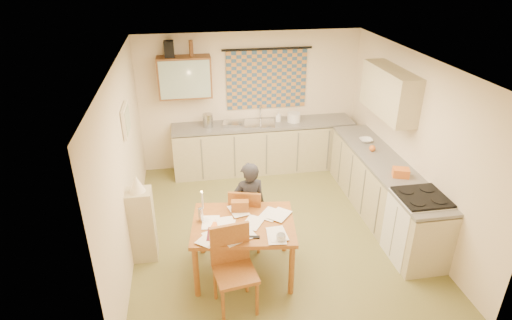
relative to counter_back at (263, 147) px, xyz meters
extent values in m
cube|color=olive|center=(-0.20, -1.95, -0.46)|extent=(4.00, 4.50, 0.02)
cube|color=white|center=(-0.20, -1.95, 2.06)|extent=(4.00, 4.50, 0.02)
cube|color=beige|center=(-0.20, 0.31, 0.80)|extent=(4.00, 0.02, 2.50)
cube|color=beige|center=(-0.20, -4.21, 0.80)|extent=(4.00, 0.02, 2.50)
cube|color=beige|center=(-2.21, -1.95, 0.80)|extent=(0.02, 4.50, 2.50)
cube|color=beige|center=(1.81, -1.95, 0.80)|extent=(0.02, 4.50, 2.50)
cube|color=#305172|center=(0.10, 0.27, 1.20)|extent=(1.45, 0.03, 1.05)
cylinder|color=black|center=(0.10, 0.25, 1.75)|extent=(1.60, 0.04, 0.04)
cube|color=brown|center=(-1.35, 0.13, 1.35)|extent=(0.90, 0.34, 0.70)
cube|color=#99B2A5|center=(-1.35, -0.04, 1.35)|extent=(0.84, 0.02, 0.64)
cube|color=tan|center=(1.63, -1.40, 1.40)|extent=(0.34, 1.30, 0.70)
cube|color=#F0E6C7|center=(-2.17, -1.55, 1.25)|extent=(0.04, 0.50, 0.40)
cube|color=beige|center=(-2.14, -1.55, 1.25)|extent=(0.01, 0.42, 0.32)
cube|color=tan|center=(0.00, 0.00, -0.02)|extent=(3.30, 0.60, 0.86)
cube|color=#5C5A57|center=(0.00, 0.00, 0.45)|extent=(3.30, 0.62, 0.04)
cube|color=tan|center=(1.50, -1.86, -0.02)|extent=(0.60, 2.95, 0.86)
cube|color=#5C5A57|center=(1.50, -1.86, 0.45)|extent=(0.62, 2.95, 0.04)
cube|color=white|center=(1.50, -2.90, 0.01)|extent=(0.62, 0.62, 0.93)
cube|color=black|center=(1.50, -2.90, 0.49)|extent=(0.59, 0.59, 0.03)
cube|color=silver|center=(-0.07, 0.00, 0.43)|extent=(0.62, 0.53, 0.10)
cylinder|color=silver|center=(-0.03, 0.18, 0.61)|extent=(0.03, 0.03, 0.28)
cube|color=silver|center=(-0.56, 0.00, 0.50)|extent=(0.40, 0.37, 0.06)
cylinder|color=silver|center=(-1.00, 0.00, 0.59)|extent=(0.22, 0.22, 0.24)
cylinder|color=white|center=(0.56, 0.00, 0.55)|extent=(0.30, 0.30, 0.16)
imported|color=white|center=(0.29, 0.05, 0.56)|extent=(0.14, 0.15, 0.19)
imported|color=white|center=(1.50, -1.09, 0.49)|extent=(0.23, 0.23, 0.05)
cube|color=orange|center=(1.50, -2.31, 0.53)|extent=(0.26, 0.22, 0.12)
sphere|color=orange|center=(1.45, -1.46, 0.52)|extent=(0.10, 0.10, 0.10)
cube|color=black|center=(-1.57, 0.13, 1.83)|extent=(0.16, 0.20, 0.26)
cylinder|color=#195926|center=(-1.53, 0.13, 1.83)|extent=(0.07, 0.07, 0.26)
cylinder|color=brown|center=(-1.21, 0.13, 1.83)|extent=(0.09, 0.09, 0.26)
cube|color=brown|center=(-0.77, -2.81, 0.27)|extent=(1.36, 1.10, 0.05)
cube|color=brown|center=(-0.65, -2.25, 0.01)|extent=(0.53, 0.53, 0.04)
cube|color=brown|center=(-0.70, -2.44, 0.26)|extent=(0.42, 0.16, 0.47)
cube|color=brown|center=(-0.96, -3.40, 0.04)|extent=(0.52, 0.52, 0.04)
cube|color=brown|center=(-0.98, -3.20, 0.31)|extent=(0.46, 0.11, 0.50)
imported|color=black|center=(-0.62, -2.28, 0.19)|extent=(0.57, 0.46, 1.29)
cube|color=tan|center=(-2.04, -2.29, 0.06)|extent=(0.32, 0.30, 1.02)
cone|color=#F0E6C7|center=(-2.04, -2.29, 0.68)|extent=(0.20, 0.20, 0.22)
cube|color=brown|center=(-0.78, -2.56, 0.38)|extent=(0.23, 0.13, 0.16)
imported|color=white|center=(-0.40, -3.24, 0.34)|extent=(0.14, 0.14, 0.09)
imported|color=maroon|center=(-1.23, -3.00, 0.31)|extent=(0.28, 0.33, 0.03)
imported|color=orange|center=(-1.18, -2.85, 0.31)|extent=(0.32, 0.34, 0.02)
cube|color=orange|center=(-1.12, -3.05, 0.32)|extent=(0.12, 0.08, 0.04)
cube|color=black|center=(-0.69, -3.13, 0.31)|extent=(0.14, 0.07, 0.02)
cylinder|color=silver|center=(-1.28, -2.68, 0.39)|extent=(0.06, 0.06, 0.18)
cylinder|color=white|center=(-1.25, -2.69, 0.59)|extent=(0.03, 0.03, 0.22)
sphere|color=#FFCC66|center=(-1.25, -2.69, 0.71)|extent=(0.02, 0.02, 0.02)
cube|color=white|center=(-0.99, -2.85, 0.30)|extent=(0.27, 0.34, 0.00)
cube|color=white|center=(-0.96, -3.09, 0.30)|extent=(0.31, 0.36, 0.00)
cube|color=white|center=(-1.04, -2.90, 0.30)|extent=(0.33, 0.36, 0.00)
cube|color=white|center=(-1.14, -3.05, 0.30)|extent=(0.31, 0.35, 0.00)
cube|color=white|center=(-1.17, -2.75, 0.31)|extent=(0.24, 0.32, 0.00)
cube|color=white|center=(-0.42, -2.69, 0.31)|extent=(0.35, 0.36, 0.00)
cube|color=white|center=(-0.66, -2.84, 0.31)|extent=(0.34, 0.36, 0.00)
cube|color=white|center=(-0.44, -3.17, 0.31)|extent=(0.24, 0.32, 0.00)
cube|color=white|center=(-0.80, -3.03, 0.31)|extent=(0.30, 0.35, 0.00)
cube|color=white|center=(-0.80, -2.55, 0.31)|extent=(0.27, 0.34, 0.00)
cube|color=white|center=(-0.42, -3.12, 0.31)|extent=(0.22, 0.31, 0.00)
cube|color=white|center=(-1.21, -3.09, 0.32)|extent=(0.35, 0.36, 0.00)
cube|color=white|center=(-0.30, -2.74, 0.32)|extent=(0.35, 0.36, 0.00)
cube|color=white|center=(-0.99, -2.82, 0.32)|extent=(0.23, 0.31, 0.00)
camera|label=1|loc=(-1.35, -7.12, 3.29)|focal=30.00mm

